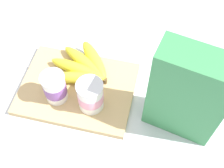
# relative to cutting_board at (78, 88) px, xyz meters

# --- Properties ---
(ground_plane) EXTENTS (2.40, 2.40, 0.00)m
(ground_plane) POSITION_rel_cutting_board_xyz_m (0.00, 0.00, -0.01)
(ground_plane) COLOR silver
(cutting_board) EXTENTS (0.32, 0.24, 0.02)m
(cutting_board) POSITION_rel_cutting_board_xyz_m (0.00, 0.00, 0.00)
(cutting_board) COLOR tan
(cutting_board) RESTS_ON ground_plane
(cereal_box) EXTENTS (0.19, 0.11, 0.28)m
(cereal_box) POSITION_rel_cutting_board_xyz_m (-0.29, 0.03, 0.13)
(cereal_box) COLOR #38844C
(cereal_box) RESTS_ON ground_plane
(yogurt_cup_front) EXTENTS (0.07, 0.07, 0.10)m
(yogurt_cup_front) POSITION_rel_cutting_board_xyz_m (-0.05, 0.05, 0.06)
(yogurt_cup_front) COLOR white
(yogurt_cup_front) RESTS_ON cutting_board
(yogurt_cup_back) EXTENTS (0.07, 0.07, 0.09)m
(yogurt_cup_back) POSITION_rel_cutting_board_xyz_m (0.04, 0.04, 0.06)
(yogurt_cup_back) COLOR white
(yogurt_cup_back) RESTS_ON cutting_board
(banana_bunch) EXTENTS (0.19, 0.18, 0.04)m
(banana_bunch) POSITION_rel_cutting_board_xyz_m (-0.00, -0.06, 0.03)
(banana_bunch) COLOR yellow
(banana_bunch) RESTS_ON cutting_board
(spoon) EXTENTS (0.13, 0.03, 0.01)m
(spoon) POSITION_rel_cutting_board_xyz_m (0.18, -0.04, -0.00)
(spoon) COLOR silver
(spoon) RESTS_ON ground_plane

